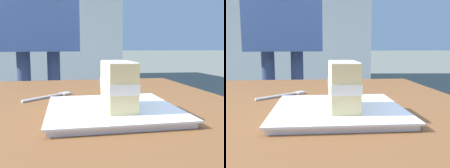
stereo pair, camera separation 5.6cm
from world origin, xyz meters
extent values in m
cylinder|color=brown|center=(-0.63, 0.38, 0.34)|extent=(0.07, 0.07, 0.67)
cube|color=brown|center=(0.00, 0.00, 0.69)|extent=(1.37, 0.88, 0.04)
cube|color=white|center=(-0.07, 0.07, 0.72)|extent=(0.27, 0.27, 0.01)
cube|color=white|center=(-0.07, 0.07, 0.73)|extent=(0.28, 0.28, 0.00)
cube|color=#EAD18C|center=(-0.05, 0.08, 0.75)|extent=(0.13, 0.06, 0.04)
cube|color=white|center=(-0.05, 0.08, 0.78)|extent=(0.13, 0.06, 0.02)
sphere|color=red|center=(-0.06, 0.05, 0.78)|extent=(0.01, 0.01, 0.01)
sphere|color=red|center=(-0.03, 0.06, 0.78)|extent=(0.01, 0.01, 0.01)
sphere|color=red|center=(-0.02, 0.11, 0.78)|extent=(0.01, 0.01, 0.01)
sphere|color=red|center=(-0.06, 0.11, 0.77)|extent=(0.01, 0.01, 0.01)
cube|color=#EAD18C|center=(-0.05, 0.08, 0.81)|extent=(0.13, 0.06, 0.04)
cube|color=white|center=(-0.05, 0.08, 0.83)|extent=(0.12, 0.06, 0.00)
cylinder|color=silver|center=(-0.26, -0.10, 0.72)|extent=(0.10, 0.11, 0.01)
cube|color=silver|center=(-0.32, -0.03, 0.72)|extent=(0.04, 0.04, 0.01)
cylinder|color=navy|center=(-1.06, -0.27, 0.42)|extent=(0.08, 0.08, 0.84)
cylinder|color=navy|center=(-1.10, -0.10, 0.42)|extent=(0.08, 0.08, 0.84)
cube|color=#42609E|center=(-1.08, -0.18, 1.13)|extent=(0.30, 0.49, 0.59)
cube|color=silver|center=(-5.82, -0.99, 1.53)|extent=(4.21, 3.85, 3.06)
camera|label=1|loc=(0.48, -0.03, 0.86)|focal=40.49mm
camera|label=2|loc=(0.49, 0.02, 0.86)|focal=40.49mm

